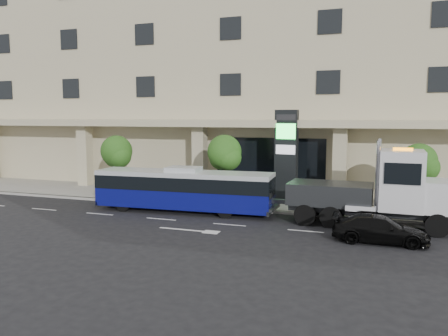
# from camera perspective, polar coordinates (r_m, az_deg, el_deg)

# --- Properties ---
(ground) EXTENTS (120.00, 120.00, 0.00)m
(ground) POSITION_cam_1_polar(r_m,az_deg,el_deg) (24.59, 1.80, -6.61)
(ground) COLOR black
(ground) RESTS_ON ground
(sidewalk) EXTENTS (120.00, 6.00, 0.15)m
(sidewalk) POSITION_cam_1_polar(r_m,az_deg,el_deg) (29.29, 4.65, -4.31)
(sidewalk) COLOR gray
(sidewalk) RESTS_ON ground
(curb) EXTENTS (120.00, 0.30, 0.15)m
(curb) POSITION_cam_1_polar(r_m,az_deg,el_deg) (26.45, 3.06, -5.50)
(curb) COLOR gray
(curb) RESTS_ON ground
(convention_center) EXTENTS (60.00, 17.60, 20.00)m
(convention_center) POSITION_cam_1_polar(r_m,az_deg,el_deg) (39.18, 8.59, 12.95)
(convention_center) COLOR #BAAE8B
(convention_center) RESTS_ON ground
(tree_left) EXTENTS (2.27, 2.20, 4.22)m
(tree_left) POSITION_cam_1_polar(r_m,az_deg,el_deg) (31.53, -13.83, 1.87)
(tree_left) COLOR #422B19
(tree_left) RESTS_ON sidewalk
(tree_mid) EXTENTS (2.28, 2.20, 4.38)m
(tree_mid) POSITION_cam_1_polar(r_m,az_deg,el_deg) (28.06, 0.09, 1.79)
(tree_mid) COLOR #422B19
(tree_mid) RESTS_ON sidewalk
(tree_right) EXTENTS (2.10, 2.00, 4.04)m
(tree_right) POSITION_cam_1_polar(r_m,az_deg,el_deg) (26.75, 24.14, 0.48)
(tree_right) COLOR #422B19
(tree_right) RESTS_ON sidewalk
(city_bus) EXTENTS (10.78, 2.77, 2.71)m
(city_bus) POSITION_cam_1_polar(r_m,az_deg,el_deg) (26.16, -5.29, -2.76)
(city_bus) COLOR black
(city_bus) RESTS_ON ground
(tow_truck) EXTENTS (9.93, 2.78, 4.52)m
(tow_truck) POSITION_cam_1_polar(r_m,az_deg,el_deg) (23.78, 19.98, -2.91)
(tow_truck) COLOR #2D3033
(tow_truck) RESTS_ON ground
(black_sedan) EXTENTS (4.21, 1.71, 1.22)m
(black_sedan) POSITION_cam_1_polar(r_m,az_deg,el_deg) (21.13, 19.70, -7.54)
(black_sedan) COLOR black
(black_sedan) RESTS_ON ground
(signage_pylon) EXTENTS (1.55, 0.74, 5.97)m
(signage_pylon) POSITION_cam_1_polar(r_m,az_deg,el_deg) (29.05, 8.12, 1.74)
(signage_pylon) COLOR black
(signage_pylon) RESTS_ON sidewalk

